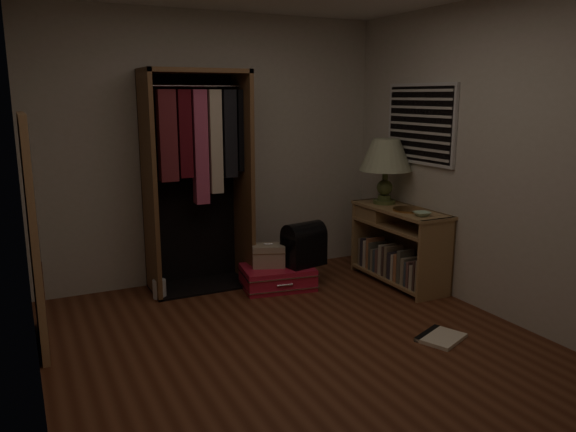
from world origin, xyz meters
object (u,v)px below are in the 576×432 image
object	(u,v)px
black_bag	(304,243)
white_jug	(159,288)
pink_suitcase	(278,277)
floor_mirror	(33,234)
table_lamp	(386,156)
open_wardrobe	(200,161)
train_case	(268,255)
console_bookshelf	(396,243)

from	to	relation	value
black_bag	white_jug	world-z (taller)	black_bag
pink_suitcase	white_jug	xyz separation A→B (m)	(-1.09, 0.21, -0.01)
white_jug	floor_mirror	bearing A→B (deg)	-149.36
pink_suitcase	table_lamp	distance (m)	1.60
open_wardrobe	pink_suitcase	size ratio (longest dim) A/B	2.73
floor_mirror	pink_suitcase	bearing A→B (deg)	10.39
train_case	black_bag	world-z (taller)	black_bag
black_bag	white_jug	size ratio (longest dim) A/B	2.00
train_case	console_bookshelf	bearing A→B (deg)	2.06
floor_mirror	console_bookshelf	bearing A→B (deg)	0.79
train_case	white_jug	bearing A→B (deg)	-168.35
floor_mirror	train_case	size ratio (longest dim) A/B	4.63
open_wardrobe	table_lamp	xyz separation A→B (m)	(1.76, -0.50, 0.01)
black_bag	train_case	bearing A→B (deg)	149.58
floor_mirror	pink_suitcase	xyz separation A→B (m)	(2.10, 0.39, -0.75)
console_bookshelf	train_case	distance (m)	1.27
console_bookshelf	pink_suitcase	distance (m)	1.22
pink_suitcase	train_case	world-z (taller)	train_case
table_lamp	pink_suitcase	bearing A→B (deg)	174.30
floor_mirror	train_case	distance (m)	2.15
floor_mirror	white_jug	distance (m)	1.40
open_wardrobe	pink_suitcase	world-z (taller)	open_wardrobe
open_wardrobe	white_jug	world-z (taller)	open_wardrobe
pink_suitcase	console_bookshelf	bearing A→B (deg)	-7.66
console_bookshelf	floor_mirror	distance (m)	3.27
floor_mirror	black_bag	distance (m)	2.42
black_bag	console_bookshelf	bearing A→B (deg)	-28.93
floor_mirror	white_jug	xyz separation A→B (m)	(1.01, 0.60, -0.76)
pink_suitcase	black_bag	xyz separation A→B (m)	(0.25, -0.06, 0.32)
floor_mirror	pink_suitcase	distance (m)	2.27
console_bookshelf	black_bag	distance (m)	0.92
open_wardrobe	black_bag	world-z (taller)	open_wardrobe
console_bookshelf	train_case	size ratio (longest dim) A/B	3.05
console_bookshelf	pink_suitcase	size ratio (longest dim) A/B	1.49
open_wardrobe	console_bookshelf	bearing A→B (deg)	-22.54
console_bookshelf	table_lamp	bearing A→B (deg)	88.63
pink_suitcase	train_case	distance (m)	0.23
black_bag	table_lamp	bearing A→B (deg)	-14.67
console_bookshelf	white_jug	world-z (taller)	console_bookshelf
open_wardrobe	black_bag	distance (m)	1.26
console_bookshelf	open_wardrobe	size ratio (longest dim) A/B	0.55
console_bookshelf	open_wardrobe	world-z (taller)	open_wardrobe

